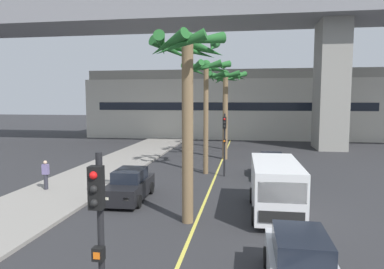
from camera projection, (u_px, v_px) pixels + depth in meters
name	position (u px, v px, depth m)	size (l,w,h in m)	color
sidewalk_left	(33.00, 205.00, 16.79)	(4.80, 80.00, 0.15)	gray
lane_stripe_center	(215.00, 176.00, 23.42)	(0.14, 56.00, 0.01)	#DBCC4C
bridge_overpass	(239.00, 18.00, 36.75)	(69.88, 8.00, 17.21)	gray
pier_building_backdrop	(232.00, 105.00, 47.84)	(38.53, 8.04, 8.91)	beige
car_queue_front	(130.00, 186.00, 17.96)	(1.95, 4.16, 1.56)	black
car_queue_second	(272.00, 167.00, 23.07)	(1.90, 4.14, 1.56)	#0C4728
car_queue_third	(301.00, 266.00, 9.33)	(1.85, 4.11, 1.56)	#B7BABF
delivery_van	(275.00, 186.00, 15.64)	(2.21, 5.28, 2.36)	white
traffic_light_median_near	(99.00, 236.00, 6.24)	(0.24, 0.37, 4.20)	black
traffic_light_median_far	(225.00, 136.00, 23.16)	(0.24, 0.37, 4.20)	black
palm_tree_near_median	(187.00, 75.00, 14.08)	(3.25, 3.25, 7.81)	brown
palm_tree_mid_median	(225.00, 92.00, 35.69)	(2.53, 2.62, 7.71)	brown
palm_tree_far_median	(226.00, 88.00, 29.65)	(3.65, 3.65, 7.57)	brown
palm_tree_farthest_median	(206.00, 78.00, 23.71)	(3.50, 3.52, 7.77)	brown
pedestrian_near_crosswalk	(46.00, 174.00, 19.43)	(0.34, 0.22, 1.62)	#2D2D38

